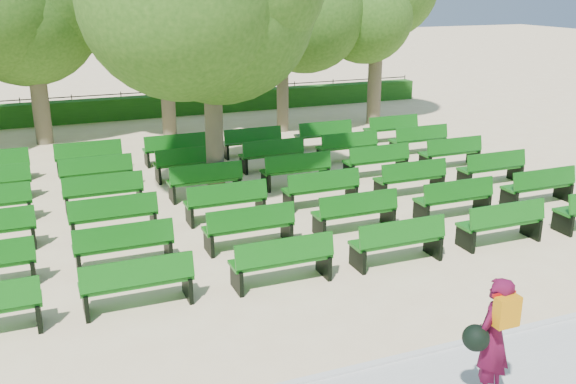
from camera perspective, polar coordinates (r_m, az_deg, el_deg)
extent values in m
plane|color=beige|center=(15.24, -3.10, -3.06)|extent=(120.00, 120.00, 0.00)
cube|color=silver|center=(10.11, 8.84, -14.71)|extent=(30.00, 0.12, 0.10)
cube|color=#1E5A17|center=(28.30, -12.42, 7.42)|extent=(26.00, 0.70, 0.90)
cube|color=#105D11|center=(16.77, -2.38, 0.72)|extent=(1.99, 0.66, 0.07)
cube|color=#105D11|center=(16.48, -2.12, 1.41)|extent=(1.96, 0.26, 0.46)
cylinder|color=brown|center=(17.09, -6.57, 5.12)|extent=(0.47, 0.47, 3.38)
ellipsoid|color=#34611A|center=(16.67, -6.96, 15.53)|extent=(5.09, 5.09, 4.58)
imported|color=#4F0B29|center=(9.24, 17.73, -12.31)|extent=(0.77, 0.65, 1.78)
cube|color=orange|center=(8.86, 18.88, -10.02)|extent=(0.33, 0.17, 0.42)
sphere|color=black|center=(8.95, 16.35, -12.34)|extent=(0.36, 0.36, 0.36)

